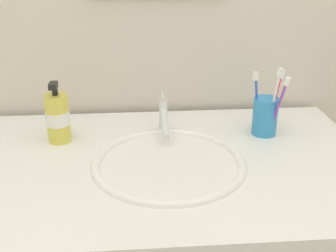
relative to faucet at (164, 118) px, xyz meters
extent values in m
cube|color=beige|center=(-0.01, 0.21, 0.27)|extent=(2.27, 0.04, 2.40)
cube|color=white|center=(-0.01, -0.16, -0.06)|extent=(1.07, 0.66, 0.03)
ellipsoid|color=white|center=(0.00, -0.18, -0.09)|extent=(0.34, 0.34, 0.08)
torus|color=white|center=(0.00, -0.18, -0.05)|extent=(0.39, 0.39, 0.02)
cylinder|color=#595B60|center=(0.00, -0.18, -0.12)|extent=(0.03, 0.03, 0.01)
cylinder|color=silver|center=(0.00, 0.02, 0.00)|extent=(0.02, 0.02, 0.09)
cylinder|color=silver|center=(0.00, -0.03, 0.00)|extent=(0.02, 0.12, 0.06)
cylinder|color=silver|center=(0.00, 0.04, 0.05)|extent=(0.01, 0.05, 0.01)
cylinder|color=#338CCC|center=(0.29, -0.03, 0.01)|extent=(0.07, 0.07, 0.11)
cylinder|color=white|center=(0.30, -0.05, 0.05)|extent=(0.02, 0.03, 0.19)
cube|color=white|center=(0.31, -0.06, 0.14)|extent=(0.02, 0.02, 0.03)
cylinder|color=red|center=(0.31, -0.02, 0.04)|extent=(0.03, 0.01, 0.17)
cube|color=white|center=(0.32, -0.02, 0.13)|extent=(0.02, 0.01, 0.03)
cylinder|color=blue|center=(0.26, -0.02, 0.04)|extent=(0.03, 0.01, 0.17)
cube|color=white|center=(0.25, -0.03, 0.13)|extent=(0.02, 0.01, 0.03)
cylinder|color=purple|center=(0.31, -0.06, 0.04)|extent=(0.03, 0.04, 0.17)
cube|color=white|center=(0.32, -0.08, 0.13)|extent=(0.02, 0.02, 0.03)
cylinder|color=#DBCC4C|center=(-0.29, -0.03, 0.02)|extent=(0.06, 0.06, 0.14)
cylinder|color=black|center=(-0.29, -0.03, 0.10)|extent=(0.02, 0.02, 0.02)
cube|color=black|center=(-0.29, -0.04, 0.12)|extent=(0.02, 0.04, 0.02)
cylinder|color=white|center=(-0.29, -0.03, 0.02)|extent=(0.07, 0.07, 0.04)
camera|label=1|loc=(-0.07, -1.10, 0.46)|focal=44.73mm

